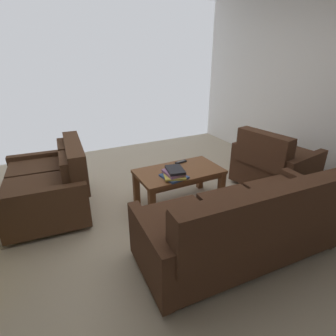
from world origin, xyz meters
TOP-DOWN VIEW (x-y plane):
  - ground_plane at (0.00, 0.00)m, footprint 4.87×5.30m
  - wall_left at (-2.43, 0.00)m, footprint 0.12×5.30m
  - sofa_main at (-0.29, 0.92)m, footprint 1.92×0.89m
  - loveseat_near at (1.18, -0.76)m, footprint 0.98×1.29m
  - coffee_table at (-0.23, -0.19)m, footprint 1.04×0.57m
  - end_table at (-1.35, 1.03)m, footprint 0.48×0.48m
  - armchair_side at (-1.59, 0.02)m, footprint 0.93×1.04m
  - book_stack at (-0.08, -0.04)m, footprint 0.31×0.34m
  - tv_remote at (-0.37, -0.39)m, footprint 0.16×0.07m

SIDE VIEW (x-z plane):
  - ground_plane at x=0.00m, z-range -0.01..0.00m
  - loveseat_near at x=1.18m, z-range -0.06..0.75m
  - sofa_main at x=-0.29m, z-range -0.06..0.78m
  - armchair_side at x=-1.59m, z-range -0.06..0.79m
  - coffee_table at x=-0.23m, z-range 0.16..0.62m
  - end_table at x=-1.35m, z-range 0.18..0.73m
  - tv_remote at x=-0.37m, z-range 0.46..0.48m
  - book_stack at x=-0.08m, z-range 0.46..0.56m
  - wall_left at x=-2.43m, z-range 0.00..2.69m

